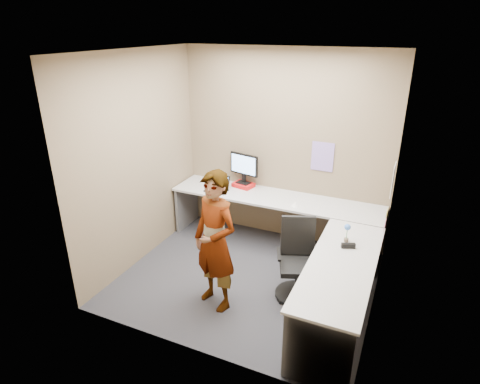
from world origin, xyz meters
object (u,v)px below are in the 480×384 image
at_px(monitor, 244,166).
at_px(person, 215,242).
at_px(desk, 292,231).
at_px(office_chair, 297,266).

bearing_deg(monitor, person, -63.97).
height_order(desk, monitor, monitor).
relative_size(desk, monitor, 6.45).
height_order(desk, person, person).
distance_m(monitor, office_chair, 1.83).
bearing_deg(desk, monitor, 141.72).
bearing_deg(person, monitor, 124.34).
bearing_deg(office_chair, monitor, 113.57).
bearing_deg(desk, person, -120.80).
distance_m(desk, monitor, 1.34).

